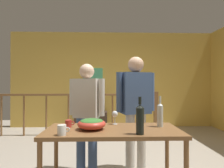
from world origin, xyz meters
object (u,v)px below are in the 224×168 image
serving_table (113,136)px  wine_bottle_clear (160,114)px  wine_glass (115,115)px  mug_red (69,123)px  framed_picture (93,75)px  mug_white (62,130)px  person_standing_left (87,109)px  person_standing_right (136,103)px  tv_console (91,120)px  wine_bottle_dark (140,119)px  flat_screen_tv (91,103)px  stair_railing (101,108)px  salad_bowl (92,123)px

serving_table → wine_bottle_clear: wine_bottle_clear is taller
wine_glass → mug_red: (-0.55, -0.14, -0.08)m
framed_picture → serving_table: bearing=-82.2°
mug_white → serving_table: bearing=26.7°
person_standing_left → person_standing_right: 0.71m
serving_table → wine_glass: size_ratio=8.85×
tv_console → person_standing_left: bearing=-86.7°
wine_bottle_dark → person_standing_left: 1.05m
wine_bottle_clear → flat_screen_tv: bearing=109.0°
wine_bottle_dark → wine_bottle_clear: bearing=48.2°
stair_railing → flat_screen_tv: bearing=115.7°
wine_bottle_dark → mug_white: 0.77m
stair_railing → wine_bottle_dark: size_ratio=10.43×
framed_picture → tv_console: framed_picture is taller
salad_bowl → wine_bottle_dark: size_ratio=0.83×
tv_console → salad_bowl: size_ratio=2.88×
salad_bowl → wine_bottle_dark: bearing=-24.5°
tv_console → person_standing_right: size_ratio=0.54×
person_standing_left → framed_picture: bearing=-72.1°
wine_bottle_dark → wine_glass: bearing=115.2°
framed_picture → serving_table: size_ratio=0.39×
salad_bowl → person_standing_right: size_ratio=0.19×
mug_red → person_standing_right: (0.87, 0.51, 0.19)m
flat_screen_tv → wine_bottle_clear: size_ratio=1.67×
mug_white → mug_red: size_ratio=1.11×
flat_screen_tv → serving_table: 3.21m
serving_table → framed_picture: bearing=97.8°
wine_bottle_clear → wine_bottle_dark: 0.45m
stair_railing → wine_glass: 2.36m
tv_console → wine_bottle_dark: size_ratio=2.40×
wine_glass → wine_bottle_clear: (0.53, -0.15, 0.03)m
stair_railing → person_standing_right: person_standing_right is taller
framed_picture → salad_bowl: 3.59m
flat_screen_tv → mug_white: flat_screen_tv is taller
mug_red → person_standing_right: size_ratio=0.07×
framed_picture → wine_bottle_clear: 3.61m
framed_picture → wine_bottle_clear: (1.04, -3.40, -0.63)m
wine_glass → mug_red: 0.57m
salad_bowl → person_standing_left: bearing=100.8°
stair_railing → person_standing_right: size_ratio=2.36×
person_standing_right → wine_glass: bearing=33.6°
wine_bottle_dark → framed_picture: bearing=101.2°
framed_picture → person_standing_right: bearing=-73.9°
mug_red → wine_glass: bearing=14.5°
framed_picture → person_standing_right: framed_picture is taller
wine_bottle_dark → person_standing_left: person_standing_left is taller
flat_screen_tv → person_standing_left: bearing=-86.7°
person_standing_left → serving_table: bearing=135.5°
salad_bowl → wine_bottle_dark: 0.55m
salad_bowl → serving_table: bearing=3.4°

